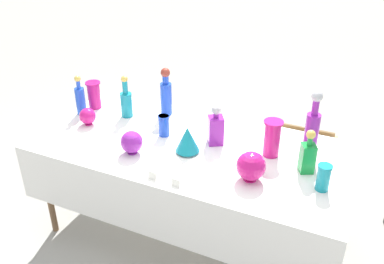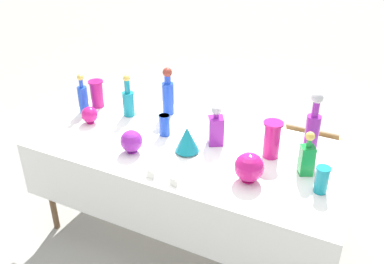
# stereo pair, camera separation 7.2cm
# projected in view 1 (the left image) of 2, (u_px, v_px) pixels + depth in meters

# --- Properties ---
(ground_plane) EXTENTS (40.00, 40.00, 0.00)m
(ground_plane) POSITION_uv_depth(u_px,v_px,m) (192.00, 233.00, 3.17)
(ground_plane) COLOR gray
(display_table) EXTENTS (2.08, 1.00, 0.76)m
(display_table) POSITION_uv_depth(u_px,v_px,m) (189.00, 156.00, 2.79)
(display_table) COLOR white
(display_table) RESTS_ON ground
(tall_bottle_0) EXTENTS (0.09, 0.09, 0.44)m
(tall_bottle_0) POSITION_uv_depth(u_px,v_px,m) (312.00, 129.00, 2.59)
(tall_bottle_0) COLOR purple
(tall_bottle_0) RESTS_ON display_table
(tall_bottle_1) EXTENTS (0.07, 0.07, 0.30)m
(tall_bottle_1) POSITION_uv_depth(u_px,v_px,m) (80.00, 99.00, 3.14)
(tall_bottle_1) COLOR blue
(tall_bottle_1) RESTS_ON display_table
(tall_bottle_2) EXTENTS (0.08, 0.08, 0.32)m
(tall_bottle_2) POSITION_uv_depth(u_px,v_px,m) (126.00, 101.00, 3.11)
(tall_bottle_2) COLOR teal
(tall_bottle_2) RESTS_ON display_table
(tall_bottle_3) EXTENTS (0.08, 0.08, 0.36)m
(tall_bottle_3) POSITION_uv_depth(u_px,v_px,m) (166.00, 94.00, 3.12)
(tall_bottle_3) COLOR blue
(tall_bottle_3) RESTS_ON display_table
(square_decanter_0) EXTENTS (0.13, 0.13, 0.27)m
(square_decanter_0) POSITION_uv_depth(u_px,v_px,m) (216.00, 128.00, 2.77)
(square_decanter_0) COLOR purple
(square_decanter_0) RESTS_ON display_table
(square_decanter_1) EXTENTS (0.11, 0.11, 0.28)m
(square_decanter_1) POSITION_uv_depth(u_px,v_px,m) (308.00, 155.00, 2.48)
(square_decanter_1) COLOR #198C38
(square_decanter_1) RESTS_ON display_table
(slender_vase_0) EXTENTS (0.08, 0.08, 0.16)m
(slender_vase_0) POSITION_uv_depth(u_px,v_px,m) (324.00, 177.00, 2.34)
(slender_vase_0) COLOR teal
(slender_vase_0) RESTS_ON display_table
(slender_vase_1) EXTENTS (0.12, 0.12, 0.24)m
(slender_vase_1) POSITION_uv_depth(u_px,v_px,m) (272.00, 137.00, 2.63)
(slender_vase_1) COLOR #C61972
(slender_vase_1) RESTS_ON display_table
(slender_vase_2) EXTENTS (0.11, 0.11, 0.21)m
(slender_vase_2) POSITION_uv_depth(u_px,v_px,m) (94.00, 94.00, 3.24)
(slender_vase_2) COLOR #C61972
(slender_vase_2) RESTS_ON display_table
(slender_vase_3) EXTENTS (0.08, 0.08, 0.15)m
(slender_vase_3) POSITION_uv_depth(u_px,v_px,m) (164.00, 125.00, 2.88)
(slender_vase_3) COLOR blue
(slender_vase_3) RESTS_ON display_table
(fluted_vase_0) EXTENTS (0.15, 0.15, 0.18)m
(fluted_vase_0) POSITION_uv_depth(u_px,v_px,m) (187.00, 139.00, 2.68)
(fluted_vase_0) COLOR teal
(fluted_vase_0) RESTS_ON display_table
(round_bowl_0) EXTENTS (0.17, 0.17, 0.18)m
(round_bowl_0) POSITION_uv_depth(u_px,v_px,m) (251.00, 166.00, 2.42)
(round_bowl_0) COLOR #C61972
(round_bowl_0) RESTS_ON display_table
(round_bowl_1) EXTENTS (0.12, 0.12, 0.12)m
(round_bowl_1) POSITION_uv_depth(u_px,v_px,m) (88.00, 116.00, 3.02)
(round_bowl_1) COLOR #C61972
(round_bowl_1) RESTS_ON display_table
(round_bowl_2) EXTENTS (0.14, 0.14, 0.15)m
(round_bowl_2) POSITION_uv_depth(u_px,v_px,m) (132.00, 142.00, 2.68)
(round_bowl_2) COLOR purple
(round_bowl_2) RESTS_ON display_table
(price_tag_left) EXTENTS (0.06, 0.02, 0.04)m
(price_tag_left) POSITION_uv_depth(u_px,v_px,m) (152.00, 175.00, 2.46)
(price_tag_left) COLOR white
(price_tag_left) RESTS_ON display_table
(price_tag_center) EXTENTS (0.06, 0.02, 0.04)m
(price_tag_center) POSITION_uv_depth(u_px,v_px,m) (176.00, 183.00, 2.40)
(price_tag_center) COLOR white
(price_tag_center) RESTS_ON display_table
(cardboard_box_behind_left) EXTENTS (0.52, 0.45, 0.39)m
(cardboard_box_behind_left) POSITION_uv_depth(u_px,v_px,m) (302.00, 156.00, 3.81)
(cardboard_box_behind_left) COLOR tan
(cardboard_box_behind_left) RESTS_ON ground
(cardboard_box_behind_right) EXTENTS (0.59, 0.51, 0.33)m
(cardboard_box_behind_right) POSITION_uv_depth(u_px,v_px,m) (300.00, 177.00, 3.57)
(cardboard_box_behind_right) COLOR tan
(cardboard_box_behind_right) RESTS_ON ground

